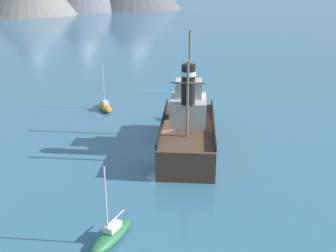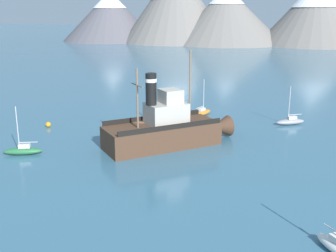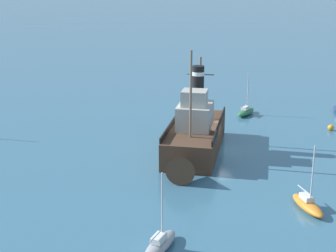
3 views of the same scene
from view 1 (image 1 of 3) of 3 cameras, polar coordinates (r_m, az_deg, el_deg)
The scene contains 5 objects.
ground_plane at distance 36.15m, azimuth -0.48°, elevation -3.61°, with size 600.00×600.00×0.00m, color #38667F.
old_tugboat at distance 36.46m, azimuth 2.71°, elevation -0.32°, with size 11.85×13.19×9.90m.
sailboat_orange at distance 47.65m, azimuth -8.52°, elevation 2.67°, with size 2.01×3.95×4.90m.
sailboat_grey at distance 53.58m, azimuth 2.68°, elevation 4.85°, with size 3.70×3.16×4.90m.
sailboat_green at distance 25.07m, azimuth -7.74°, elevation -14.42°, with size 3.86×2.79×4.90m.
Camera 1 is at (-19.19, -26.93, 14.60)m, focal length 45.00 mm.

